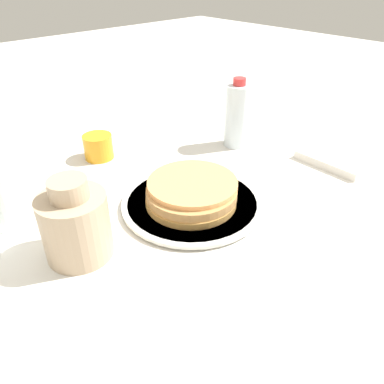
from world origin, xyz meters
name	(u,v)px	position (x,y,z in m)	size (l,w,h in m)	color
ground_plane	(190,213)	(0.00, 0.00, 0.00)	(4.00, 4.00, 0.00)	silver
plate	(192,203)	(-0.02, 0.02, 0.01)	(0.29, 0.29, 0.01)	silver
pancake_stack	(192,193)	(-0.02, 0.02, 0.03)	(0.19, 0.20, 0.04)	#AE7F3E
juice_glass	(98,147)	(-0.34, 0.00, 0.03)	(0.07, 0.07, 0.06)	orange
cream_jug	(76,224)	(-0.05, -0.22, 0.06)	(0.11, 0.11, 0.15)	tan
water_bottle_mid	(237,115)	(-0.15, 0.31, 0.08)	(0.06, 0.06, 0.18)	silver
napkin	(337,158)	(0.09, 0.42, 0.01)	(0.17, 0.13, 0.02)	white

